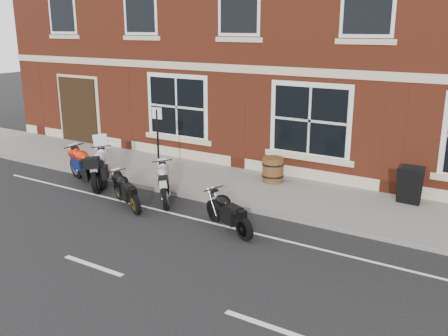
# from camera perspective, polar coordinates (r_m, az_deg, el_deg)

# --- Properties ---
(ground) EXTENTS (80.00, 80.00, 0.00)m
(ground) POSITION_cam_1_polar(r_m,az_deg,el_deg) (12.74, -4.89, -5.86)
(ground) COLOR black
(ground) RESTS_ON ground
(sidewalk) EXTENTS (30.00, 3.00, 0.12)m
(sidewalk) POSITION_cam_1_polar(r_m,az_deg,el_deg) (15.07, 1.95, -2.06)
(sidewalk) COLOR slate
(sidewalk) RESTS_ON ground
(kerb) EXTENTS (30.00, 0.16, 0.12)m
(kerb) POSITION_cam_1_polar(r_m,az_deg,el_deg) (13.80, -1.36, -3.78)
(kerb) COLOR slate
(kerb) RESTS_ON ground
(moto_touring_silver) EXTENTS (1.38, 1.88, 1.45)m
(moto_touring_silver) POSITION_cam_1_polar(r_m,az_deg,el_deg) (15.68, -13.77, 0.22)
(moto_touring_silver) COLOR black
(moto_touring_silver) RESTS_ON ground
(moto_sport_red) EXTENTS (2.21, 0.84, 1.02)m
(moto_sport_red) POSITION_cam_1_polar(r_m,az_deg,el_deg) (15.92, -15.34, 0.34)
(moto_sport_red) COLOR black
(moto_sport_red) RESTS_ON ground
(moto_sport_black) EXTENTS (1.69, 0.96, 0.83)m
(moto_sport_black) POSITION_cam_1_polar(r_m,az_deg,el_deg) (13.68, -11.02, -2.42)
(moto_sport_black) COLOR black
(moto_sport_black) RESTS_ON ground
(moto_sport_silver) EXTENTS (1.37, 1.69, 0.92)m
(moto_sport_silver) POSITION_cam_1_polar(r_m,az_deg,el_deg) (13.97, -6.64, -1.60)
(moto_sport_silver) COLOR black
(moto_sport_silver) RESTS_ON ground
(moto_naked_black) EXTENTS (1.75, 0.93, 0.85)m
(moto_naked_black) POSITION_cam_1_polar(r_m,az_deg,el_deg) (11.89, 0.54, -4.89)
(moto_naked_black) COLOR black
(moto_naked_black) RESTS_ON ground
(a_board_sign) EXTENTS (0.63, 0.44, 1.02)m
(a_board_sign) POSITION_cam_1_polar(r_m,az_deg,el_deg) (14.17, 20.45, -1.86)
(a_board_sign) COLOR black
(a_board_sign) RESTS_ON sidewalk
(barrel_planter) EXTENTS (0.68, 0.68, 0.76)m
(barrel_planter) POSITION_cam_1_polar(r_m,az_deg,el_deg) (15.26, 5.62, -0.18)
(barrel_planter) COLOR #4E3714
(barrel_planter) RESTS_ON sidewalk
(parking_sign) EXTENTS (0.33, 0.06, 2.36)m
(parking_sign) POSITION_cam_1_polar(r_m,az_deg,el_deg) (14.63, -7.57, 3.03)
(parking_sign) COLOR black
(parking_sign) RESTS_ON sidewalk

